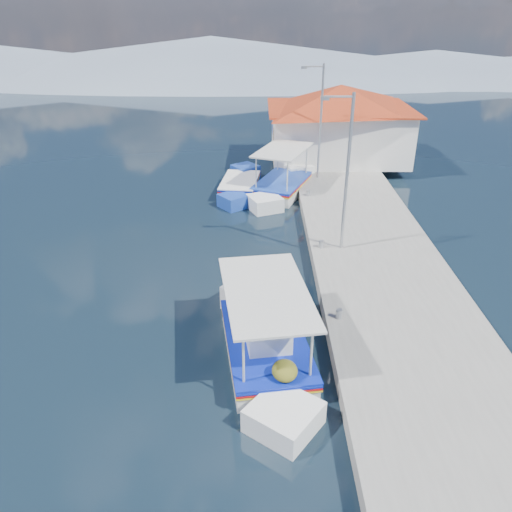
{
  "coord_description": "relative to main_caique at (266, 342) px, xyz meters",
  "views": [
    {
      "loc": [
        1.28,
        -16.09,
        9.33
      ],
      "look_at": [
        1.21,
        -0.33,
        1.3
      ],
      "focal_mm": 35.26,
      "sensor_mm": 36.0,
      "label": 1
    }
  ],
  "objects": [
    {
      "name": "quay",
      "position": [
        4.38,
        10.25,
        -0.24
      ],
      "size": [
        5.0,
        44.0,
        0.5
      ],
      "primitive_type": "cube",
      "color": "gray",
      "rests_on": "ground"
    },
    {
      "name": "lamp_post_near",
      "position": [
        2.99,
        6.25,
        3.36
      ],
      "size": [
        1.21,
        0.14,
        6.0
      ],
      "color": "#A5A8AD",
      "rests_on": "quay"
    },
    {
      "name": "mountain_ridge",
      "position": [
        5.02,
        60.25,
        1.55
      ],
      "size": [
        171.4,
        96.0,
        5.5
      ],
      "color": "gray",
      "rests_on": "ground"
    },
    {
      "name": "ground",
      "position": [
        -1.52,
        4.25,
        -0.49
      ],
      "size": [
        160.0,
        160.0,
        0.0
      ],
      "primitive_type": "plane",
      "color": "black",
      "rests_on": "ground"
    },
    {
      "name": "main_caique",
      "position": [
        0.0,
        0.0,
        0.0
      ],
      "size": [
        2.97,
        7.6,
        2.53
      ],
      "rotation": [
        0.0,
        0.0,
        -0.15
      ],
      "color": "white",
      "rests_on": "ground"
    },
    {
      "name": "caique_green_canopy",
      "position": [
        0.99,
        14.02,
        -0.08
      ],
      "size": [
        3.85,
        6.72,
        2.71
      ],
      "rotation": [
        0.0,
        0.0,
        0.38
      ],
      "color": "white",
      "rests_on": "ground"
    },
    {
      "name": "caique_blue_hull",
      "position": [
        -1.24,
        14.19,
        -0.19
      ],
      "size": [
        2.26,
        6.16,
        1.1
      ],
      "rotation": [
        0.0,
        0.0,
        0.11
      ],
      "color": "#1B40A2",
      "rests_on": "ground"
    },
    {
      "name": "lamp_post_far",
      "position": [
        2.99,
        15.25,
        3.36
      ],
      "size": [
        1.21,
        0.14,
        6.0
      ],
      "color": "#A5A8AD",
      "rests_on": "quay"
    },
    {
      "name": "bollards",
      "position": [
        2.28,
        9.5,
        0.16
      ],
      "size": [
        0.2,
        17.2,
        0.3
      ],
      "color": "#A5A8AD",
      "rests_on": "quay"
    },
    {
      "name": "harbor_building",
      "position": [
        4.68,
        19.25,
        2.29
      ],
      "size": [
        10.49,
        10.49,
        4.4
      ],
      "color": "white",
      "rests_on": "quay"
    }
  ]
}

